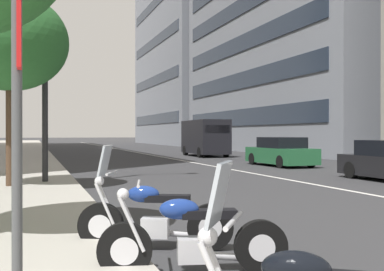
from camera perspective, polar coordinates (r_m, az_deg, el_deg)
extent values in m
cube|color=silver|center=(38.21, -5.71, -2.25)|extent=(110.00, 0.16, 0.01)
ellipsoid|color=black|center=(3.26, 12.57, -15.61)|extent=(0.45, 0.52, 0.24)
cylinder|color=silver|center=(3.23, 5.08, -10.28)|extent=(0.52, 0.36, 0.04)
sphere|color=silver|center=(3.29, 1.91, -12.23)|extent=(0.14, 0.14, 0.14)
cube|color=#B2BCC6|center=(3.22, 3.31, -7.08)|extent=(0.43, 0.34, 0.44)
cylinder|color=black|center=(5.56, -8.21, -13.65)|extent=(0.26, 0.65, 0.63)
cylinder|color=silver|center=(5.56, -8.21, -13.65)|extent=(0.20, 0.34, 0.32)
cylinder|color=black|center=(5.71, 8.39, -13.29)|extent=(0.26, 0.65, 0.63)
cylinder|color=silver|center=(5.71, 8.39, -13.29)|extent=(0.20, 0.34, 0.32)
cube|color=silver|center=(5.58, 0.21, -13.76)|extent=(0.34, 0.43, 0.28)
cube|color=black|center=(5.52, 2.09, -9.52)|extent=(0.36, 0.67, 0.10)
ellipsoid|color=navy|center=(5.48, -1.58, -8.96)|extent=(0.34, 0.50, 0.24)
cylinder|color=silver|center=(5.42, -7.39, -10.70)|extent=(0.12, 0.32, 0.64)
cylinder|color=silver|center=(5.56, -7.34, -10.43)|extent=(0.12, 0.32, 0.64)
cylinder|color=silver|center=(5.42, -6.51, -5.85)|extent=(0.59, 0.17, 0.04)
sphere|color=silver|center=(5.45, -8.42, -7.10)|extent=(0.14, 0.14, 0.14)
cylinder|color=silver|center=(5.78, 2.92, -14.42)|extent=(0.25, 0.69, 0.16)
cylinder|color=black|center=(6.96, -11.07, -10.73)|extent=(0.36, 0.65, 0.66)
cylinder|color=silver|center=(6.96, -11.07, -10.73)|extent=(0.25, 0.35, 0.33)
cylinder|color=black|center=(6.73, 2.26, -11.10)|extent=(0.36, 0.65, 0.66)
cylinder|color=silver|center=(6.73, 2.26, -11.10)|extent=(0.25, 0.35, 0.33)
cube|color=silver|center=(6.80, -4.52, -11.12)|extent=(0.39, 0.45, 0.28)
cube|color=black|center=(6.71, -2.99, -7.67)|extent=(0.45, 0.68, 0.10)
ellipsoid|color=navy|center=(6.75, -5.96, -7.11)|extent=(0.40, 0.52, 0.24)
cylinder|color=silver|center=(6.82, -10.57, -8.35)|extent=(0.16, 0.31, 0.64)
cylinder|color=silver|center=(6.95, -10.28, -8.18)|extent=(0.16, 0.31, 0.64)
cylinder|color=silver|center=(6.81, -9.77, -4.51)|extent=(0.57, 0.26, 0.04)
sphere|color=silver|center=(6.87, -11.23, -5.48)|extent=(0.14, 0.14, 0.14)
cube|color=#B2BCC6|center=(6.83, -10.59, -2.99)|extent=(0.45, 0.28, 0.44)
cylinder|color=silver|center=(6.93, -2.01, -11.88)|extent=(0.35, 0.67, 0.16)
cylinder|color=black|center=(18.25, 18.84, -4.00)|extent=(0.62, 0.23, 0.62)
cube|color=#236038|center=(24.34, 10.75, -2.40)|extent=(4.42, 1.91, 0.78)
cube|color=black|center=(24.24, 10.87, -0.85)|extent=(2.28, 1.72, 0.54)
cylinder|color=black|center=(25.21, 7.44, -2.82)|extent=(0.62, 0.23, 0.62)
cylinder|color=black|center=(26.02, 10.70, -2.73)|extent=(0.62, 0.23, 0.62)
cylinder|color=black|center=(22.69, 10.81, -3.17)|extent=(0.62, 0.23, 0.62)
cylinder|color=black|center=(23.58, 14.29, -3.04)|extent=(0.62, 0.23, 0.62)
cube|color=black|center=(34.18, 1.58, -0.15)|extent=(5.44, 2.27, 2.41)
cube|color=black|center=(31.67, 3.11, 0.77)|extent=(0.10, 1.76, 0.56)
cylinder|color=black|center=(35.67, -0.79, -1.85)|extent=(0.73, 0.28, 0.72)
cylinder|color=black|center=(36.24, 2.09, -1.82)|extent=(0.73, 0.28, 0.72)
cylinder|color=black|center=(32.18, 1.01, -2.07)|extent=(0.73, 0.28, 0.72)
cylinder|color=black|center=(32.81, 4.16, -2.03)|extent=(0.73, 0.28, 0.72)
cylinder|color=#47494C|center=(2.87, -20.57, -2.17)|extent=(0.06, 0.06, 2.76)
cube|color=red|center=(2.92, -20.29, 11.34)|extent=(0.32, 0.02, 0.40)
cylinder|color=#232326|center=(15.56, -17.50, 9.60)|extent=(0.18, 0.18, 8.08)
cube|color=#194C99|center=(15.32, -17.47, 12.01)|extent=(0.56, 0.03, 1.10)
cube|color=#194C99|center=(16.01, -17.53, 11.50)|extent=(0.56, 0.03, 1.10)
cylinder|color=#473323|center=(14.41, -21.34, 0.01)|extent=(0.22, 0.22, 2.90)
ellipsoid|color=#265B28|center=(14.65, -21.36, 10.61)|extent=(3.33, 3.33, 2.83)
cube|color=#232D3D|center=(42.91, 5.93, 2.21)|extent=(26.82, 0.08, 1.50)
cube|color=#232D3D|center=(43.16, 5.94, 6.69)|extent=(26.82, 0.08, 1.50)
cube|color=#232D3D|center=(43.67, 5.94, 11.09)|extent=(26.82, 0.08, 1.50)
cube|color=#232D3D|center=(44.43, 5.94, 15.37)|extent=(26.82, 0.08, 1.50)
cube|color=#232D3D|center=(73.42, -4.65, 1.99)|extent=(25.91, 0.08, 1.50)
cube|color=#232D3D|center=(73.85, -4.65, 6.66)|extent=(25.91, 0.08, 1.50)
cube|color=#232D3D|center=(74.76, -4.66, 11.24)|extent=(25.91, 0.08, 1.50)
cube|color=#232D3D|center=(76.14, -4.66, 15.68)|extent=(25.91, 0.08, 1.50)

